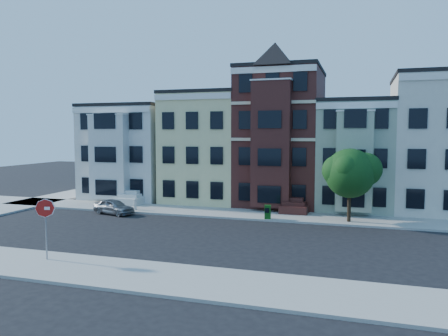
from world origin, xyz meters
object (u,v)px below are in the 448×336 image
(street_tree, at_px, (350,177))
(stop_sign, at_px, (46,225))
(fire_hydrant, at_px, (135,205))
(newspaper_box, at_px, (268,212))
(parked_car, at_px, (114,207))

(street_tree, distance_m, stop_sign, 20.37)
(street_tree, bearing_deg, fire_hydrant, -179.22)
(newspaper_box, xyz_separation_m, stop_sign, (-8.55, -13.60, 1.23))
(newspaper_box, bearing_deg, stop_sign, -134.62)
(parked_car, bearing_deg, street_tree, -68.83)
(fire_hydrant, bearing_deg, stop_sign, -78.87)
(street_tree, height_order, fire_hydrant, street_tree)
(street_tree, bearing_deg, newspaper_box, -172.48)
(newspaper_box, distance_m, fire_hydrant, 11.34)
(street_tree, distance_m, fire_hydrant, 17.38)
(fire_hydrant, bearing_deg, street_tree, 0.78)
(newspaper_box, bearing_deg, fire_hydrant, 164.84)
(street_tree, xyz_separation_m, newspaper_box, (-5.80, -0.77, -2.75))
(parked_car, bearing_deg, newspaper_box, -69.61)
(stop_sign, bearing_deg, fire_hydrant, 89.75)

